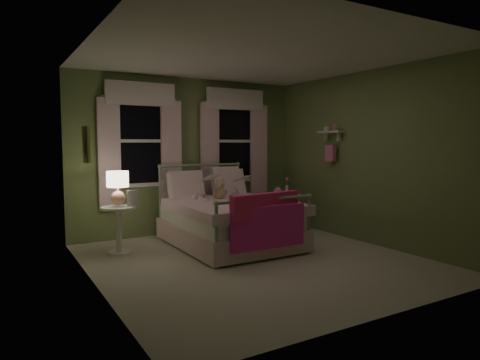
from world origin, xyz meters
TOP-DOWN VIEW (x-y plane):
  - room_shell at (0.00, 0.00)m, footprint 4.20×4.20m
  - bed at (0.11, 0.91)m, footprint 1.58×2.04m
  - pink_throw at (0.10, -0.11)m, footprint 1.10×0.27m
  - child_left at (-0.18, 1.34)m, footprint 0.33×0.25m
  - child_right at (0.38, 1.34)m, footprint 0.40×0.36m
  - book_left at (-0.18, 1.09)m, footprint 0.21×0.14m
  - book_right at (0.38, 1.09)m, footprint 0.22×0.18m
  - teddy_bear at (0.10, 1.18)m, footprint 0.24×0.20m
  - nightstand_left at (-1.43, 1.24)m, footprint 0.46×0.46m
  - table_lamp at (-1.43, 1.24)m, footprint 0.29×0.29m
  - book_nightstand at (-1.33, 1.16)m, footprint 0.18×0.23m
  - nightstand_right at (1.34, 1.25)m, footprint 0.50×0.40m
  - pink_toy at (1.24, 1.24)m, footprint 0.14×0.19m
  - bud_vase at (1.46, 1.30)m, footprint 0.06×0.06m
  - window_left at (-0.85, 2.03)m, footprint 1.34×0.13m
  - window_right at (0.85, 2.03)m, footprint 1.34×0.13m
  - wall_shelf at (1.90, 0.70)m, footprint 0.15×0.50m
  - framed_picture at (-1.95, 0.60)m, footprint 0.03×0.32m

SIDE VIEW (x-z plane):
  - bed at x=0.11m, z-range -0.22..0.97m
  - nightstand_left at x=-1.43m, z-range 0.09..0.74m
  - nightstand_right at x=1.34m, z-range 0.23..0.87m
  - pink_throw at x=0.10m, z-range 0.26..0.96m
  - book_nightstand at x=-1.33m, z-range 0.65..0.67m
  - pink_toy at x=1.24m, z-range 0.64..0.78m
  - bud_vase at x=1.46m, z-range 0.65..0.93m
  - teddy_bear at x=0.10m, z-range 0.63..0.95m
  - child_right at x=0.38m, z-range 0.57..1.26m
  - book_right at x=0.38m, z-range 0.79..1.05m
  - table_lamp at x=-1.43m, z-range 0.72..1.19m
  - book_left at x=-0.18m, z-range 0.83..1.09m
  - child_left at x=-0.18m, z-range 0.57..1.39m
  - room_shell at x=0.00m, z-range -0.80..3.40m
  - framed_picture at x=-1.95m, z-range 1.29..1.71m
  - wall_shelf at x=1.90m, z-range 1.22..1.82m
  - window_left at x=-0.85m, z-range 0.64..2.60m
  - window_right at x=0.85m, z-range 0.64..2.60m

